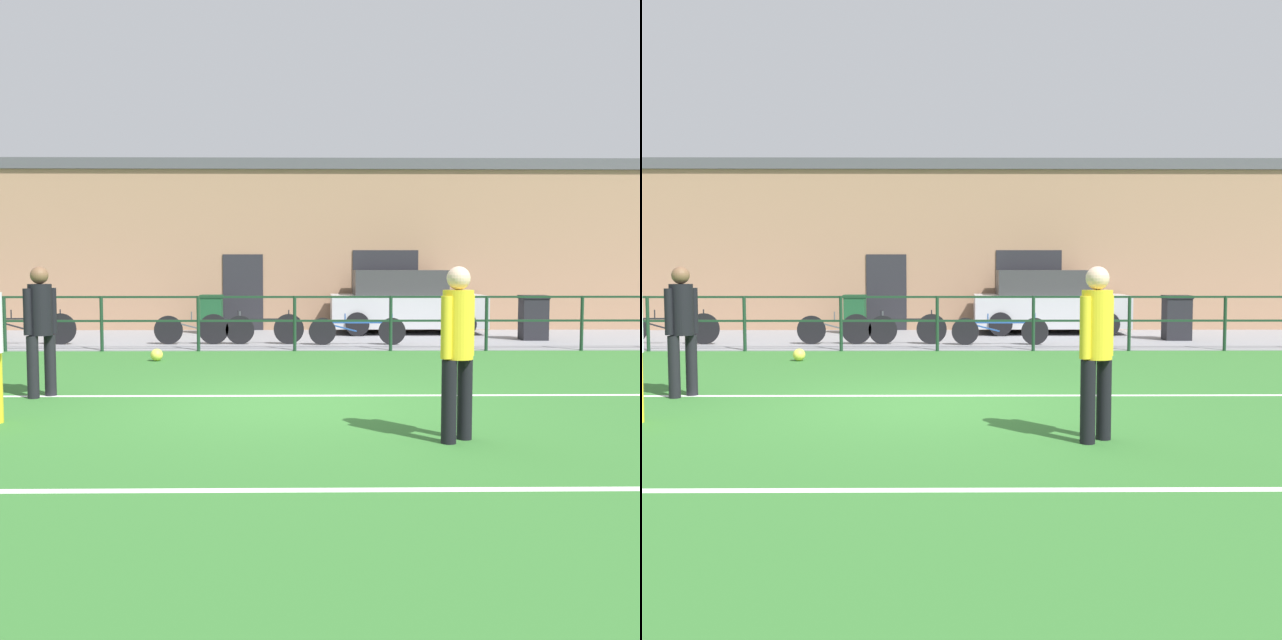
{
  "view_description": "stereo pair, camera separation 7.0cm",
  "coord_description": "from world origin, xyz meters",
  "views": [
    {
      "loc": [
        0.32,
        -9.24,
        1.73
      ],
      "look_at": [
        0.5,
        3.77,
        0.81
      ],
      "focal_mm": 41.31,
      "sensor_mm": 36.0,
      "label": 1
    },
    {
      "loc": [
        0.39,
        -9.24,
        1.73
      ],
      "look_at": [
        0.5,
        3.77,
        0.81
      ],
      "focal_mm": 41.31,
      "sensor_mm": 36.0,
      "label": 2
    }
  ],
  "objects": [
    {
      "name": "ground",
      "position": [
        0.0,
        0.0,
        -0.02
      ],
      "size": [
        60.0,
        44.0,
        0.04
      ],
      "primitive_type": "cube",
      "color": "#33702D"
    },
    {
      "name": "field_line_touchline",
      "position": [
        0.0,
        0.62,
        0.0
      ],
      "size": [
        36.0,
        0.11,
        0.0
      ],
      "primitive_type": "cube",
      "color": "white",
      "rests_on": "ground"
    },
    {
      "name": "field_line_hash",
      "position": [
        0.0,
        -3.62,
        0.0
      ],
      "size": [
        36.0,
        0.11,
        0.0
      ],
      "primitive_type": "cube",
      "color": "white",
      "rests_on": "ground"
    },
    {
      "name": "pavement_strip",
      "position": [
        0.0,
        8.5,
        0.01
      ],
      "size": [
        48.0,
        5.0,
        0.02
      ],
      "primitive_type": "cube",
      "color": "gray",
      "rests_on": "ground"
    },
    {
      "name": "perimeter_fence",
      "position": [
        0.0,
        6.0,
        0.75
      ],
      "size": [
        36.07,
        0.07,
        1.15
      ],
      "color": "#193823",
      "rests_on": "ground"
    },
    {
      "name": "clubhouse_facade",
      "position": [
        0.0,
        12.2,
        2.36
      ],
      "size": [
        28.0,
        2.56,
        4.71
      ],
      "color": "#A37A5B",
      "rests_on": "ground"
    },
    {
      "name": "player_goalkeeper",
      "position": [
        -3.28,
        0.59,
        0.99
      ],
      "size": [
        0.33,
        0.4,
        1.75
      ],
      "rotation": [
        0.0,
        0.0,
        4.06
      ],
      "color": "black",
      "rests_on": "ground"
    },
    {
      "name": "player_winger",
      "position": [
        1.78,
        -2.01,
        0.99
      ],
      "size": [
        0.38,
        0.36,
        1.74
      ],
      "rotation": [
        0.0,
        0.0,
        3.88
      ],
      "color": "black",
      "rests_on": "ground"
    },
    {
      "name": "soccer_ball_match",
      "position": [
        -2.53,
        4.39,
        0.11
      ],
      "size": [
        0.23,
        0.23,
        0.23
      ],
      "primitive_type": "sphere",
      "color": "#E5E04C",
      "rests_on": "ground"
    },
    {
      "name": "parked_car_red",
      "position": [
        2.8,
        9.98,
        0.8
      ],
      "size": [
        3.97,
        1.81,
        1.65
      ],
      "color": "#B7B7BC",
      "rests_on": "pavement_strip"
    },
    {
      "name": "bicycle_parked_0",
      "position": [
        -1.01,
        7.2,
        0.37
      ],
      "size": [
        2.37,
        0.04,
        0.77
      ],
      "color": "black",
      "rests_on": "pavement_strip"
    },
    {
      "name": "bicycle_parked_1",
      "position": [
        1.36,
        7.02,
        0.34
      ],
      "size": [
        2.15,
        0.04,
        0.71
      ],
      "color": "black",
      "rests_on": "pavement_strip"
    },
    {
      "name": "bicycle_parked_2",
      "position": [
        -6.07,
        7.2,
        0.38
      ],
      "size": [
        2.31,
        0.04,
        0.79
      ],
      "color": "black",
      "rests_on": "pavement_strip"
    },
    {
      "name": "bicycle_parked_4",
      "position": [
        -2.06,
        7.2,
        0.36
      ],
      "size": [
        2.24,
        0.04,
        0.74
      ],
      "color": "black",
      "rests_on": "pavement_strip"
    },
    {
      "name": "trash_bin_0",
      "position": [
        -2.25,
        9.94,
        0.53
      ],
      "size": [
        0.57,
        0.48,
        1.01
      ],
      "color": "#194C28",
      "rests_on": "pavement_strip"
    },
    {
      "name": "trash_bin_1",
      "position": [
        5.63,
        8.14,
        0.56
      ],
      "size": [
        0.63,
        0.54,
        1.06
      ],
      "color": "black",
      "rests_on": "pavement_strip"
    }
  ]
}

